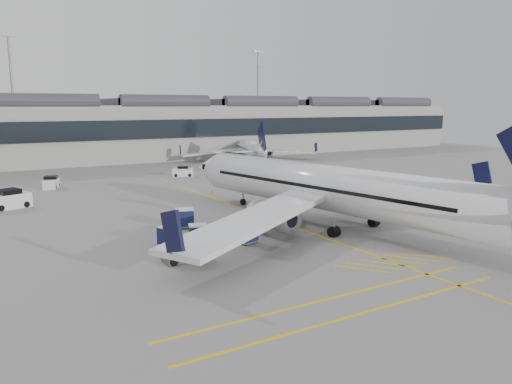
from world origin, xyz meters
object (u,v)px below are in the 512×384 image
belt_loader (281,217)px  ramp_agent_b (248,233)px  baggage_cart_a (247,232)px  pushback_tug (183,251)px  ramp_agent_a (233,223)px  airliner_main (338,190)px

belt_loader → ramp_agent_b: size_ratio=2.76×
belt_loader → ramp_agent_b: 7.61m
belt_loader → ramp_agent_b: belt_loader is taller
baggage_cart_a → pushback_tug: bearing=177.9°
ramp_agent_a → pushback_tug: bearing=156.7°
belt_loader → ramp_agent_a: bearing=169.5°
baggage_cart_a → ramp_agent_a: (0.71, 3.71, -0.03)m
baggage_cart_a → belt_loader: bearing=17.9°
airliner_main → baggage_cart_a: (-9.75, -0.43, -2.56)m
ramp_agent_a → ramp_agent_b: ramp_agent_a is taller
belt_loader → ramp_agent_b: (-6.18, -4.43, 0.29)m
airliner_main → ramp_agent_b: 9.96m
baggage_cart_a → ramp_agent_b: 0.18m
baggage_cart_a → ramp_agent_a: size_ratio=1.10×
baggage_cart_a → pushback_tug: 6.46m
baggage_cart_a → ramp_agent_b: (0.15, 0.06, -0.08)m
ramp_agent_a → airliner_main: bearing=-81.3°
airliner_main → pushback_tug: bearing=177.8°
airliner_main → baggage_cart_a: size_ratio=23.16×
airliner_main → ramp_agent_b: (-9.60, -0.37, -2.64)m
airliner_main → ramp_agent_a: size_ratio=25.57×
airliner_main → baggage_cart_a: 10.09m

